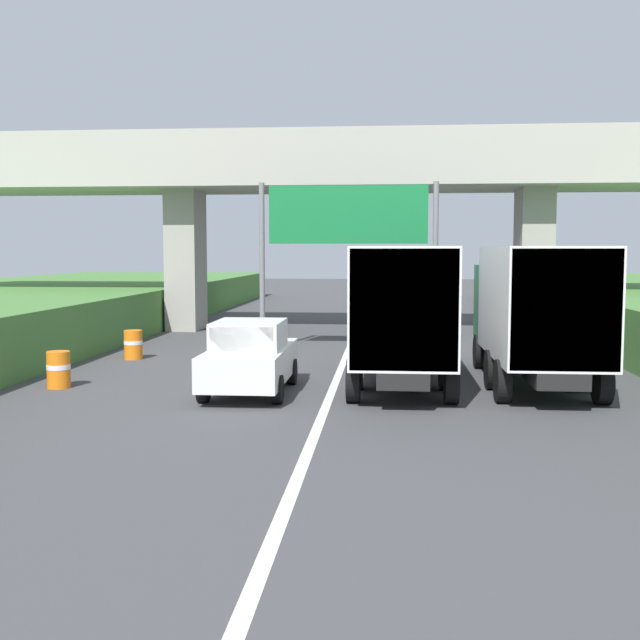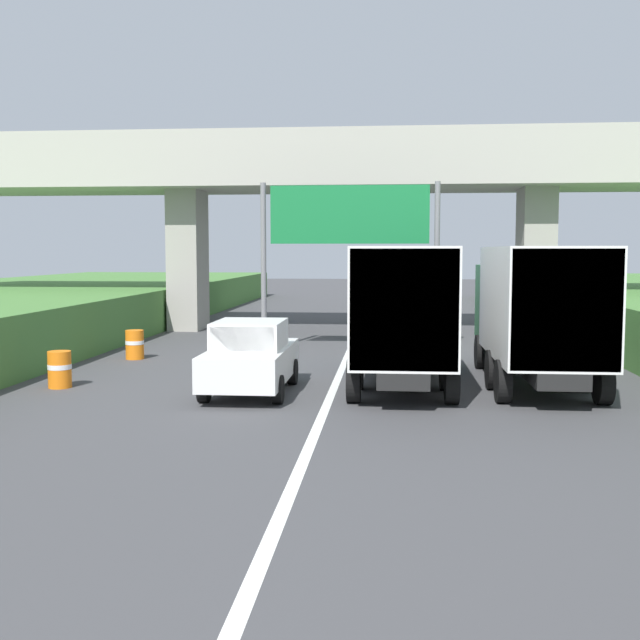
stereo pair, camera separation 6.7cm
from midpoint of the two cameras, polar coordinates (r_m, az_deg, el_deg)
lane_centre_stripe at (r=24.85m, az=2.12°, el=-2.61°), size 0.20×102.02×0.01m
overpass_bridge at (r=32.49m, az=2.91°, el=10.02°), size 40.00×4.80×8.08m
overhead_highway_sign at (r=25.50m, az=2.25°, el=6.91°), size 5.88×0.18×5.58m
truck_blue at (r=19.19m, az=6.14°, el=0.88°), size 2.44×7.30×3.44m
truck_green at (r=19.76m, az=15.66°, el=0.84°), size 2.44×7.30×3.44m
car_white at (r=18.23m, az=-5.02°, el=-2.74°), size 1.86×4.10×1.72m
construction_barrel_4 at (r=19.97m, az=-18.54°, el=-3.45°), size 0.57×0.57×0.90m
construction_barrel_5 at (r=24.61m, az=-13.42°, el=-1.76°), size 0.57×0.57×0.90m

